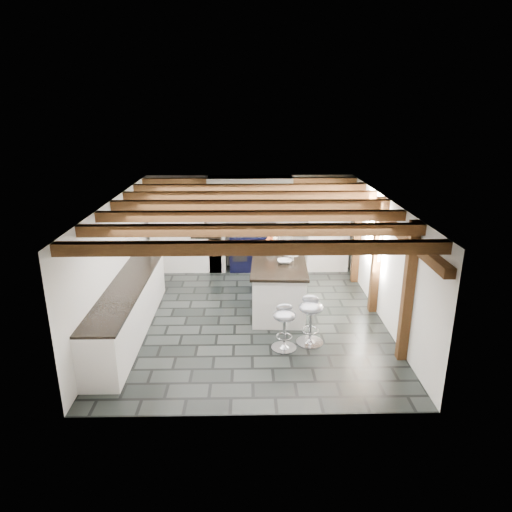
{
  "coord_description": "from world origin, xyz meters",
  "views": [
    {
      "loc": [
        -0.07,
        -8.08,
        3.93
      ],
      "look_at": [
        0.1,
        0.4,
        1.1
      ],
      "focal_mm": 32.0,
      "sensor_mm": 36.0,
      "label": 1
    }
  ],
  "objects_px": {
    "bar_stool_near": "(311,315)",
    "bar_stool_far": "(284,322)",
    "kitchen_island": "(278,284)",
    "range_cooker": "(250,251)"
  },
  "relations": [
    {
      "from": "range_cooker",
      "to": "bar_stool_far",
      "type": "bearing_deg",
      "value": -82.2
    },
    {
      "from": "bar_stool_near",
      "to": "bar_stool_far",
      "type": "relative_size",
      "value": 1.1
    },
    {
      "from": "kitchen_island",
      "to": "bar_stool_near",
      "type": "height_order",
      "value": "kitchen_island"
    },
    {
      "from": "kitchen_island",
      "to": "bar_stool_near",
      "type": "bearing_deg",
      "value": -69.67
    },
    {
      "from": "range_cooker",
      "to": "bar_stool_near",
      "type": "height_order",
      "value": "range_cooker"
    },
    {
      "from": "range_cooker",
      "to": "bar_stool_near",
      "type": "distance_m",
      "value": 3.89
    },
    {
      "from": "range_cooker",
      "to": "bar_stool_far",
      "type": "height_order",
      "value": "range_cooker"
    },
    {
      "from": "kitchen_island",
      "to": "bar_stool_near",
      "type": "distance_m",
      "value": 1.52
    },
    {
      "from": "kitchen_island",
      "to": "bar_stool_near",
      "type": "relative_size",
      "value": 2.4
    },
    {
      "from": "bar_stool_far",
      "to": "range_cooker",
      "type": "bearing_deg",
      "value": 94.33
    }
  ]
}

